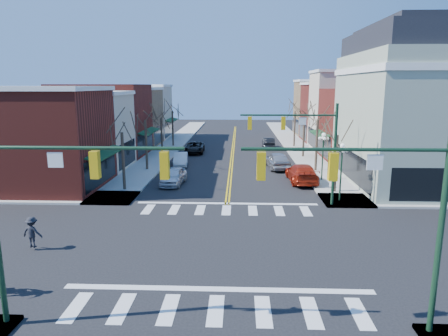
# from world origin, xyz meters

# --- Properties ---
(ground) EXTENTS (160.00, 160.00, 0.00)m
(ground) POSITION_xyz_m (0.00, 0.00, 0.00)
(ground) COLOR black
(ground) RESTS_ON ground
(sidewalk_left) EXTENTS (3.50, 70.00, 0.15)m
(sidewalk_left) POSITION_xyz_m (-8.75, 20.00, 0.07)
(sidewalk_left) COLOR #9E9B93
(sidewalk_left) RESTS_ON ground
(sidewalk_right) EXTENTS (3.50, 70.00, 0.15)m
(sidewalk_right) POSITION_xyz_m (8.75, 20.00, 0.07)
(sidewalk_right) COLOR #9E9B93
(sidewalk_right) RESTS_ON ground
(bldg_left_brick_a) EXTENTS (10.00, 8.50, 8.00)m
(bldg_left_brick_a) POSITION_xyz_m (-15.50, 11.75, 4.00)
(bldg_left_brick_a) COLOR maroon
(bldg_left_brick_a) RESTS_ON ground
(bldg_left_stucco_a) EXTENTS (10.00, 7.00, 7.50)m
(bldg_left_stucco_a) POSITION_xyz_m (-15.50, 19.50, 3.75)
(bldg_left_stucco_a) COLOR beige
(bldg_left_stucco_a) RESTS_ON ground
(bldg_left_brick_b) EXTENTS (10.00, 9.00, 8.50)m
(bldg_left_brick_b) POSITION_xyz_m (-15.50, 27.50, 4.25)
(bldg_left_brick_b) COLOR maroon
(bldg_left_brick_b) RESTS_ON ground
(bldg_left_tan) EXTENTS (10.00, 7.50, 7.80)m
(bldg_left_tan) POSITION_xyz_m (-15.50, 35.75, 3.90)
(bldg_left_tan) COLOR #9B7B55
(bldg_left_tan) RESTS_ON ground
(bldg_left_stucco_b) EXTENTS (10.00, 8.00, 8.20)m
(bldg_left_stucco_b) POSITION_xyz_m (-15.50, 43.50, 4.10)
(bldg_left_stucco_b) COLOR beige
(bldg_left_stucco_b) RESTS_ON ground
(bldg_right_brick_a) EXTENTS (10.00, 8.50, 8.00)m
(bldg_right_brick_a) POSITION_xyz_m (15.50, 25.75, 4.00)
(bldg_right_brick_a) COLOR maroon
(bldg_right_brick_a) RESTS_ON ground
(bldg_right_stucco) EXTENTS (10.00, 7.00, 10.00)m
(bldg_right_stucco) POSITION_xyz_m (15.50, 33.50, 5.00)
(bldg_right_stucco) COLOR beige
(bldg_right_stucco) RESTS_ON ground
(bldg_right_brick_b) EXTENTS (10.00, 8.00, 8.50)m
(bldg_right_brick_b) POSITION_xyz_m (15.50, 41.00, 4.25)
(bldg_right_brick_b) COLOR maroon
(bldg_right_brick_b) RESTS_ON ground
(bldg_right_tan) EXTENTS (10.00, 8.00, 9.00)m
(bldg_right_tan) POSITION_xyz_m (15.50, 49.00, 4.50)
(bldg_right_tan) COLOR #9B7B55
(bldg_right_tan) RESTS_ON ground
(victorian_corner) EXTENTS (12.25, 14.25, 13.30)m
(victorian_corner) POSITION_xyz_m (16.50, 14.50, 6.66)
(victorian_corner) COLOR #94A08A
(victorian_corner) RESTS_ON ground
(traffic_mast_near_left) EXTENTS (6.60, 0.28, 7.20)m
(traffic_mast_near_left) POSITION_xyz_m (-5.55, -7.40, 4.71)
(traffic_mast_near_left) COLOR #14331E
(traffic_mast_near_left) RESTS_ON ground
(traffic_mast_near_right) EXTENTS (6.60, 0.28, 7.20)m
(traffic_mast_near_right) POSITION_xyz_m (5.55, -7.40, 4.71)
(traffic_mast_near_right) COLOR #14331E
(traffic_mast_near_right) RESTS_ON ground
(traffic_mast_far_right) EXTENTS (6.60, 0.28, 7.20)m
(traffic_mast_far_right) POSITION_xyz_m (5.55, 7.40, 4.71)
(traffic_mast_far_right) COLOR #14331E
(traffic_mast_far_right) RESTS_ON ground
(lamppost_corner) EXTENTS (0.36, 0.36, 4.33)m
(lamppost_corner) POSITION_xyz_m (8.20, 8.50, 2.96)
(lamppost_corner) COLOR #14331E
(lamppost_corner) RESTS_ON ground
(lamppost_midblock) EXTENTS (0.36, 0.36, 4.33)m
(lamppost_midblock) POSITION_xyz_m (8.20, 15.00, 2.96)
(lamppost_midblock) COLOR #14331E
(lamppost_midblock) RESTS_ON ground
(tree_left_a) EXTENTS (0.24, 0.24, 4.76)m
(tree_left_a) POSITION_xyz_m (-8.40, 11.00, 2.38)
(tree_left_a) COLOR #382B21
(tree_left_a) RESTS_ON ground
(tree_left_b) EXTENTS (0.24, 0.24, 5.04)m
(tree_left_b) POSITION_xyz_m (-8.40, 19.00, 2.52)
(tree_left_b) COLOR #382B21
(tree_left_b) RESTS_ON ground
(tree_left_c) EXTENTS (0.24, 0.24, 4.55)m
(tree_left_c) POSITION_xyz_m (-8.40, 27.00, 2.27)
(tree_left_c) COLOR #382B21
(tree_left_c) RESTS_ON ground
(tree_left_d) EXTENTS (0.24, 0.24, 4.90)m
(tree_left_d) POSITION_xyz_m (-8.40, 35.00, 2.45)
(tree_left_d) COLOR #382B21
(tree_left_d) RESTS_ON ground
(tree_right_a) EXTENTS (0.24, 0.24, 4.62)m
(tree_right_a) POSITION_xyz_m (8.40, 11.00, 2.31)
(tree_right_a) COLOR #382B21
(tree_right_a) RESTS_ON ground
(tree_right_b) EXTENTS (0.24, 0.24, 5.18)m
(tree_right_b) POSITION_xyz_m (8.40, 19.00, 2.59)
(tree_right_b) COLOR #382B21
(tree_right_b) RESTS_ON ground
(tree_right_c) EXTENTS (0.24, 0.24, 4.83)m
(tree_right_c) POSITION_xyz_m (8.40, 27.00, 2.42)
(tree_right_c) COLOR #382B21
(tree_right_c) RESTS_ON ground
(tree_right_d) EXTENTS (0.24, 0.24, 4.97)m
(tree_right_d) POSITION_xyz_m (8.40, 35.00, 2.48)
(tree_right_d) COLOR #382B21
(tree_right_d) RESTS_ON ground
(car_left_near) EXTENTS (2.05, 4.38, 1.45)m
(car_left_near) POSITION_xyz_m (-4.80, 13.34, 0.73)
(car_left_near) COLOR silver
(car_left_near) RESTS_ON ground
(car_left_mid) EXTENTS (1.85, 4.23, 1.35)m
(car_left_mid) POSITION_xyz_m (-5.38, 21.60, 0.68)
(car_left_mid) COLOR silver
(car_left_mid) RESTS_ON ground
(car_left_far) EXTENTS (2.46, 5.11, 1.40)m
(car_left_far) POSITION_xyz_m (-4.80, 29.63, 0.70)
(car_left_far) COLOR black
(car_left_far) RESTS_ON ground
(car_right_near) EXTENTS (2.45, 5.66, 1.62)m
(car_right_near) POSITION_xyz_m (6.36, 14.56, 0.81)
(car_right_near) COLOR #9C200E
(car_right_near) RESTS_ON ground
(car_right_mid) EXTENTS (2.55, 5.24, 1.72)m
(car_right_mid) POSITION_xyz_m (4.80, 20.39, 0.86)
(car_right_mid) COLOR #A3A2A6
(car_right_mid) RESTS_ON ground
(car_right_far) EXTENTS (1.54, 4.34, 1.43)m
(car_right_far) POSITION_xyz_m (4.80, 34.07, 0.71)
(car_right_far) COLOR black
(car_right_far) RESTS_ON ground
(pedestrian_dark_b) EXTENTS (1.12, 0.74, 1.62)m
(pedestrian_dark_b) POSITION_xyz_m (-9.80, -0.86, 0.96)
(pedestrian_dark_b) COLOR black
(pedestrian_dark_b) RESTS_ON sidewalk_left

